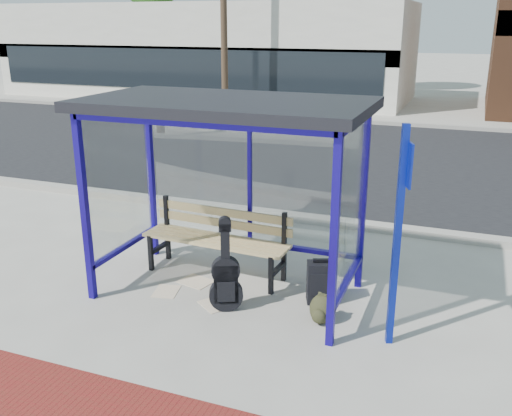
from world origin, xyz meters
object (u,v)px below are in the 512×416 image
at_px(bench, 218,236).
at_px(suitcase, 321,282).
at_px(guitar_bag, 226,279).
at_px(backpack, 321,310).

bearing_deg(bench, suitcase, -9.23).
distance_m(bench, suitcase, 1.57).
bearing_deg(guitar_bag, backpack, -19.06).
relative_size(bench, backpack, 5.92).
relative_size(guitar_bag, backpack, 3.20).
height_order(guitar_bag, backpack, guitar_bag).
height_order(bench, suitcase, bench).
xyz_separation_m(guitar_bag, backpack, (1.13, 0.11, -0.24)).
height_order(bench, backpack, bench).
bearing_deg(suitcase, guitar_bag, -170.61).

